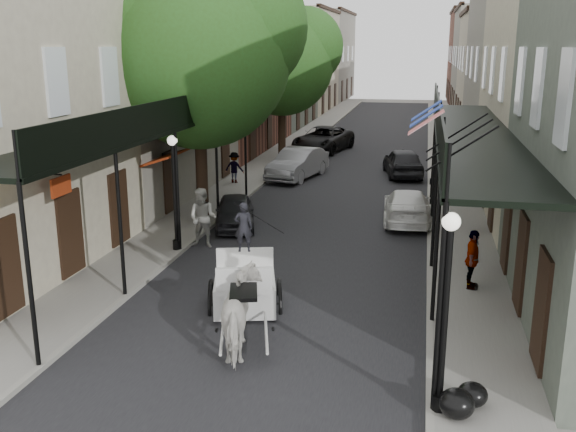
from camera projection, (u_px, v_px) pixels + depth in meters
The scene contains 24 objects.
ground at pixel (250, 346), 14.42m from camera, with size 140.00×140.00×0.00m, color gray.
road at pixel (352, 175), 33.32m from camera, with size 8.00×90.00×0.01m, color black.
sidewalk_left at pixel (258, 171), 34.31m from camera, with size 2.20×90.00×0.12m, color gray.
sidewalk_right at pixel (450, 178), 32.31m from camera, with size 2.20×90.00×0.12m, color gray.
building_row_left at pixel (243, 65), 43.16m from camera, with size 5.00×80.00×10.50m, color #C0B799.
building_row_right at pixel (510, 67), 39.70m from camera, with size 5.00×80.00×10.50m, color gray.
gallery_left at pixel (163, 124), 20.94m from camera, with size 2.20×18.05×4.88m.
gallery_right at pixel (466, 132), 19.01m from camera, with size 2.20×18.05×4.88m.
tree_near at pixel (210, 47), 23.22m from camera, with size 7.31×6.80×9.63m.
tree_far at pixel (288, 58), 36.63m from camera, with size 6.45×6.00×8.61m.
lamppost_right_near at pixel (445, 311), 11.18m from camera, with size 0.32×0.32×3.71m.
lamppost_left at pixel (175, 191), 20.39m from camera, with size 0.32×0.32×3.71m.
lamppost_right_far at pixel (435, 144), 30.08m from camera, with size 0.32×0.32×3.71m.
horse at pixel (244, 314), 13.94m from camera, with size 0.96×2.11×1.78m, color silver.
carriage at pixel (245, 261), 16.55m from camera, with size 2.26×2.92×2.98m.
pedestrian_walking at pixel (203, 218), 21.23m from camera, with size 0.98×0.76×2.01m, color #ADACA3.
pedestrian_sidewalk_left at pixel (234, 167), 30.85m from camera, with size 0.95×0.55×1.48m, color gray.
pedestrian_sidewalk_right at pixel (472, 260), 17.31m from camera, with size 0.96×0.40×1.64m, color gray.
car_left_near at pixel (235, 212), 23.72m from camera, with size 1.39×3.47×1.18m, color black.
car_left_mid at pixel (298, 164), 32.42m from camera, with size 1.62×4.64×1.53m, color gray.
car_left_far at pixel (323, 139), 40.76m from camera, with size 2.59×5.62×1.56m, color black.
car_right_near at pixel (407, 206), 24.38m from camera, with size 1.76×4.33×1.26m, color white.
car_right_far at pixel (403, 162), 32.98m from camera, with size 1.73×4.30×1.46m, color black.
trash_bags at pixel (463, 400), 11.50m from camera, with size 0.90×1.05×0.54m.
Camera 1 is at (3.57, -12.72, 6.53)m, focal length 40.00 mm.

